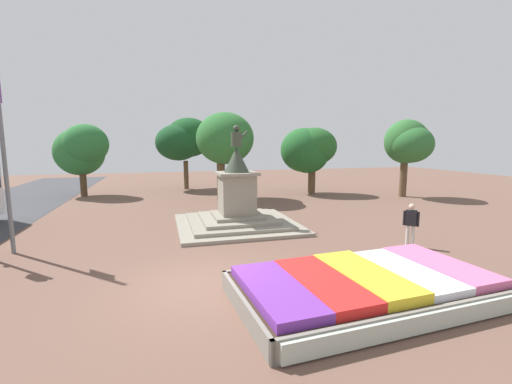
{
  "coord_description": "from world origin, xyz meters",
  "views": [
    {
      "loc": [
        -1.02,
        -8.97,
        3.87
      ],
      "look_at": [
        2.43,
        3.46,
        2.02
      ],
      "focal_mm": 24.0,
      "sensor_mm": 36.0,
      "label": 1
    }
  ],
  "objects_px": {
    "statue_monument": "(237,206)",
    "flower_planter": "(365,287)",
    "banner_pole": "(3,147)",
    "pedestrian_with_handbag": "(411,222)"
  },
  "relations": [
    {
      "from": "statue_monument",
      "to": "flower_planter",
      "type": "bearing_deg",
      "value": -80.16
    },
    {
      "from": "statue_monument",
      "to": "banner_pole",
      "type": "height_order",
      "value": "banner_pole"
    },
    {
      "from": "flower_planter",
      "to": "banner_pole",
      "type": "distance_m",
      "value": 12.39
    },
    {
      "from": "statue_monument",
      "to": "banner_pole",
      "type": "bearing_deg",
      "value": -167.88
    },
    {
      "from": "flower_planter",
      "to": "statue_monument",
      "type": "bearing_deg",
      "value": 99.84
    },
    {
      "from": "flower_planter",
      "to": "banner_pole",
      "type": "height_order",
      "value": "banner_pole"
    },
    {
      "from": "statue_monument",
      "to": "pedestrian_with_handbag",
      "type": "height_order",
      "value": "statue_monument"
    },
    {
      "from": "statue_monument",
      "to": "banner_pole",
      "type": "xyz_separation_m",
      "value": [
        -8.52,
        -1.83,
        2.82
      ]
    },
    {
      "from": "flower_planter",
      "to": "pedestrian_with_handbag",
      "type": "xyz_separation_m",
      "value": [
        4.11,
        3.38,
        0.63
      ]
    },
    {
      "from": "statue_monument",
      "to": "pedestrian_with_handbag",
      "type": "relative_size",
      "value": 3.35
    }
  ]
}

